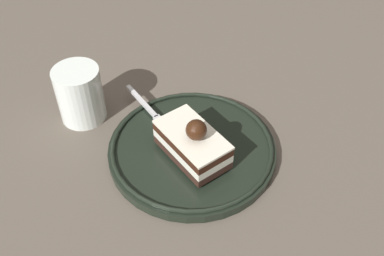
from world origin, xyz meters
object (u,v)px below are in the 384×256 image
(dessert_plate, at_px, (192,149))
(drink_glass_near, at_px, (80,97))
(cake_slice, at_px, (193,143))
(fork, at_px, (150,111))

(dessert_plate, xyz_separation_m, drink_glass_near, (-0.10, -0.15, 0.03))
(cake_slice, relative_size, fork, 0.99)
(cake_slice, bearing_deg, fork, -151.62)
(cake_slice, bearing_deg, dessert_plate, 174.19)
(dessert_plate, height_order, cake_slice, cake_slice)
(drink_glass_near, bearing_deg, cake_slice, 51.69)
(dessert_plate, relative_size, drink_glass_near, 2.73)
(dessert_plate, distance_m, drink_glass_near, 0.18)
(cake_slice, distance_m, fork, 0.10)
(dessert_plate, distance_m, fork, 0.09)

